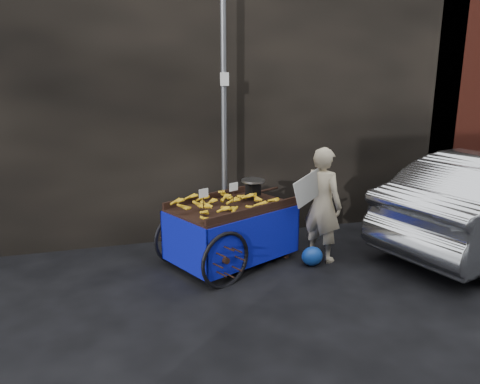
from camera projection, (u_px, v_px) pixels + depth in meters
name	position (u px, v px, depth m)	size (l,w,h in m)	color
ground	(227.00, 280.00, 5.78)	(80.00, 80.00, 0.00)	black
building_wall	(210.00, 71.00, 7.67)	(13.50, 2.00, 5.00)	black
street_pole	(224.00, 108.00, 6.56)	(0.12, 0.10, 4.00)	slate
banana_cart	(229.00, 212.00, 6.12)	(2.32, 1.75, 1.15)	black
vendor	(322.00, 204.00, 6.25)	(0.82, 0.68, 1.56)	beige
plastic_bag	(312.00, 256.00, 6.19)	(0.29, 0.23, 0.26)	#1848B5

